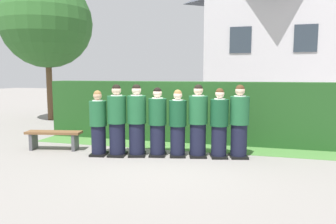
{
  "coord_description": "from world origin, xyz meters",
  "views": [
    {
      "loc": [
        1.9,
        -7.06,
        1.93
      ],
      "look_at": [
        0.0,
        0.0,
        1.05
      ],
      "focal_mm": 33.87,
      "sensor_mm": 36.0,
      "label": 1
    }
  ],
  "objects_px": {
    "student_front_row_7": "(239,123)",
    "wooden_bench": "(54,136)",
    "student_front_row_0": "(98,125)",
    "student_front_row_4": "(178,125)",
    "student_front_row_2": "(137,122)",
    "student_front_row_6": "(219,125)",
    "student_front_row_5": "(198,122)",
    "student_front_row_3": "(158,123)",
    "student_front_row_1": "(117,122)"
  },
  "relations": [
    {
      "from": "student_front_row_6",
      "to": "student_front_row_3",
      "type": "bearing_deg",
      "value": -170.84
    },
    {
      "from": "student_front_row_4",
      "to": "student_front_row_7",
      "type": "height_order",
      "value": "student_front_row_7"
    },
    {
      "from": "student_front_row_5",
      "to": "student_front_row_7",
      "type": "bearing_deg",
      "value": 10.05
    },
    {
      "from": "student_front_row_0",
      "to": "student_front_row_6",
      "type": "xyz_separation_m",
      "value": [
        2.79,
        0.55,
        0.03
      ]
    },
    {
      "from": "student_front_row_1",
      "to": "student_front_row_7",
      "type": "distance_m",
      "value": 2.85
    },
    {
      "from": "student_front_row_4",
      "to": "student_front_row_7",
      "type": "distance_m",
      "value": 1.42
    },
    {
      "from": "student_front_row_1",
      "to": "student_front_row_3",
      "type": "relative_size",
      "value": 1.04
    },
    {
      "from": "student_front_row_1",
      "to": "student_front_row_2",
      "type": "bearing_deg",
      "value": 14.85
    },
    {
      "from": "student_front_row_3",
      "to": "student_front_row_2",
      "type": "bearing_deg",
      "value": -166.3
    },
    {
      "from": "student_front_row_5",
      "to": "wooden_bench",
      "type": "height_order",
      "value": "student_front_row_5"
    },
    {
      "from": "student_front_row_2",
      "to": "student_front_row_3",
      "type": "distance_m",
      "value": 0.49
    },
    {
      "from": "student_front_row_0",
      "to": "student_front_row_7",
      "type": "height_order",
      "value": "student_front_row_7"
    },
    {
      "from": "student_front_row_1",
      "to": "student_front_row_2",
      "type": "distance_m",
      "value": 0.47
    },
    {
      "from": "student_front_row_4",
      "to": "student_front_row_3",
      "type": "bearing_deg",
      "value": -170.63
    },
    {
      "from": "student_front_row_1",
      "to": "wooden_bench",
      "type": "height_order",
      "value": "student_front_row_1"
    },
    {
      "from": "student_front_row_2",
      "to": "wooden_bench",
      "type": "height_order",
      "value": "student_front_row_2"
    },
    {
      "from": "student_front_row_3",
      "to": "student_front_row_7",
      "type": "relative_size",
      "value": 0.96
    },
    {
      "from": "student_front_row_3",
      "to": "student_front_row_4",
      "type": "bearing_deg",
      "value": 9.37
    },
    {
      "from": "student_front_row_4",
      "to": "wooden_bench",
      "type": "bearing_deg",
      "value": -176.15
    },
    {
      "from": "wooden_bench",
      "to": "student_front_row_3",
      "type": "bearing_deg",
      "value": 2.88
    },
    {
      "from": "student_front_row_3",
      "to": "student_front_row_7",
      "type": "height_order",
      "value": "student_front_row_7"
    },
    {
      "from": "student_front_row_7",
      "to": "student_front_row_2",
      "type": "bearing_deg",
      "value": -168.87
    },
    {
      "from": "student_front_row_1",
      "to": "student_front_row_4",
      "type": "bearing_deg",
      "value": 12.64
    },
    {
      "from": "student_front_row_3",
      "to": "wooden_bench",
      "type": "height_order",
      "value": "student_front_row_3"
    },
    {
      "from": "student_front_row_1",
      "to": "student_front_row_5",
      "type": "xyz_separation_m",
      "value": [
        1.86,
        0.41,
        0.0
      ]
    },
    {
      "from": "student_front_row_1",
      "to": "student_front_row_5",
      "type": "relative_size",
      "value": 1.0
    },
    {
      "from": "student_front_row_0",
      "to": "student_front_row_7",
      "type": "relative_size",
      "value": 0.92
    },
    {
      "from": "student_front_row_3",
      "to": "student_front_row_6",
      "type": "bearing_deg",
      "value": 9.16
    },
    {
      "from": "student_front_row_0",
      "to": "student_front_row_5",
      "type": "relative_size",
      "value": 0.91
    },
    {
      "from": "student_front_row_6",
      "to": "wooden_bench",
      "type": "xyz_separation_m",
      "value": [
        -4.14,
        -0.37,
        -0.42
      ]
    },
    {
      "from": "student_front_row_0",
      "to": "student_front_row_3",
      "type": "bearing_deg",
      "value": 13.16
    },
    {
      "from": "student_front_row_6",
      "to": "student_front_row_1",
      "type": "bearing_deg",
      "value": -168.8
    },
    {
      "from": "student_front_row_1",
      "to": "wooden_bench",
      "type": "bearing_deg",
      "value": 176.86
    },
    {
      "from": "student_front_row_3",
      "to": "student_front_row_7",
      "type": "bearing_deg",
      "value": 10.47
    },
    {
      "from": "student_front_row_1",
      "to": "wooden_bench",
      "type": "xyz_separation_m",
      "value": [
        -1.8,
        0.1,
        -0.46
      ]
    },
    {
      "from": "student_front_row_2",
      "to": "student_front_row_6",
      "type": "bearing_deg",
      "value": 10.31
    },
    {
      "from": "student_front_row_4",
      "to": "student_front_row_5",
      "type": "xyz_separation_m",
      "value": [
        0.46,
        0.1,
        0.06
      ]
    },
    {
      "from": "student_front_row_7",
      "to": "student_front_row_6",
      "type": "bearing_deg",
      "value": -165.44
    },
    {
      "from": "student_front_row_6",
      "to": "wooden_bench",
      "type": "height_order",
      "value": "student_front_row_6"
    },
    {
      "from": "student_front_row_6",
      "to": "student_front_row_7",
      "type": "distance_m",
      "value": 0.46
    },
    {
      "from": "student_front_row_7",
      "to": "student_front_row_0",
      "type": "bearing_deg",
      "value": -168.38
    },
    {
      "from": "student_front_row_7",
      "to": "wooden_bench",
      "type": "xyz_separation_m",
      "value": [
        -4.58,
        -0.48,
        -0.46
      ]
    },
    {
      "from": "student_front_row_4",
      "to": "student_front_row_5",
      "type": "relative_size",
      "value": 0.93
    },
    {
      "from": "student_front_row_0",
      "to": "student_front_row_4",
      "type": "distance_m",
      "value": 1.88
    },
    {
      "from": "student_front_row_5",
      "to": "student_front_row_3",
      "type": "bearing_deg",
      "value": -169.11
    },
    {
      "from": "student_front_row_2",
      "to": "student_front_row_5",
      "type": "xyz_separation_m",
      "value": [
        1.41,
        0.29,
        0.0
      ]
    },
    {
      "from": "student_front_row_0",
      "to": "student_front_row_2",
      "type": "bearing_deg",
      "value": 12.87
    },
    {
      "from": "student_front_row_0",
      "to": "student_front_row_7",
      "type": "bearing_deg",
      "value": 11.62
    },
    {
      "from": "student_front_row_3",
      "to": "student_front_row_5",
      "type": "height_order",
      "value": "student_front_row_5"
    },
    {
      "from": "student_front_row_3",
      "to": "student_front_row_5",
      "type": "distance_m",
      "value": 0.95
    }
  ]
}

